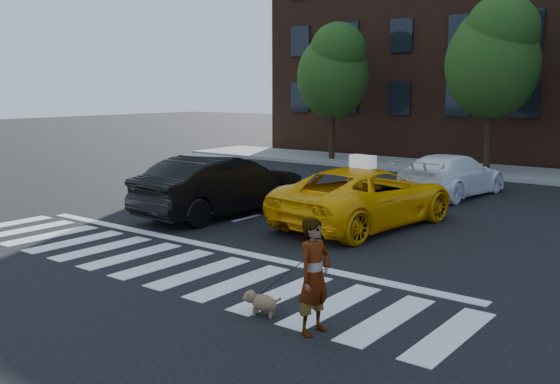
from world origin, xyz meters
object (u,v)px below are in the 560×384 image
at_px(tree_left, 333,68).
at_px(tree_mid, 493,53).
at_px(black_sedan, 221,185).
at_px(taxi, 366,196).
at_px(woman, 314,276).
at_px(white_suv, 452,175).
at_px(dog, 261,302).

relative_size(tree_left, tree_mid, 0.92).
distance_m(tree_left, black_sedan, 13.95).
height_order(tree_mid, taxi, tree_mid).
distance_m(black_sedan, woman, 8.71).
bearing_deg(taxi, tree_left, -47.04).
bearing_deg(black_sedan, tree_mid, -98.86).
xyz_separation_m(tree_mid, white_suv, (0.87, -5.81, -4.16)).
bearing_deg(taxi, tree_mid, -78.98).
height_order(black_sedan, woman, woman).
xyz_separation_m(tree_left, taxi, (8.37, -11.40, -3.69)).
distance_m(tree_left, dog, 21.18).
xyz_separation_m(tree_mid, woman, (3.86, -18.10, -4.01)).
height_order(tree_left, dog, tree_left).
bearing_deg(dog, black_sedan, 121.16).
bearing_deg(tree_left, woman, -57.87).
bearing_deg(woman, taxi, 27.92).
bearing_deg(woman, tree_left, 35.94).
bearing_deg(dog, woman, -20.41).
height_order(tree_mid, woman, tree_mid).
distance_m(tree_left, white_suv, 10.86).
xyz_separation_m(tree_left, dog, (10.31, -18.02, -4.22)).
bearing_deg(tree_mid, taxi, -85.65).
bearing_deg(dog, taxi, 90.28).
relative_size(black_sedan, dog, 7.91).
distance_m(tree_mid, dog, 18.81).
distance_m(tree_left, woman, 21.67).
xyz_separation_m(black_sedan, woman, (6.82, -5.41, 0.00)).
height_order(taxi, woman, woman).
bearing_deg(white_suv, dog, 104.16).
bearing_deg(tree_left, black_sedan, -70.29).
bearing_deg(dog, white_suv, 82.97).
relative_size(tree_mid, dog, 11.02).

